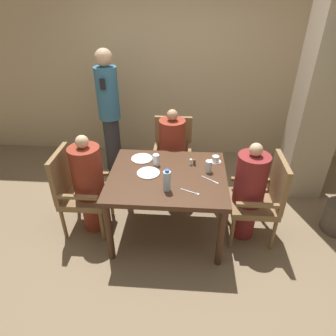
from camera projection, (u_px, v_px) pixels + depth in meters
name	position (u px, v px, depth m)	size (l,w,h in m)	color
ground_plane	(168.00, 229.00, 3.44)	(16.00, 16.00, 0.00)	#7A664C
wall_back	(177.00, 65.00, 4.35)	(8.00, 0.06, 2.80)	tan
pillar_stone	(321.00, 92.00, 3.43)	(0.47, 0.47, 2.70)	tan
dining_table	(168.00, 182.00, 3.10)	(1.20, 1.02, 0.75)	#422819
chair_left_side	(77.00, 189.00, 3.23)	(0.49, 0.49, 0.96)	brown
diner_in_left_chair	(89.00, 184.00, 3.18)	(0.32, 0.32, 1.16)	maroon
chair_far_side	(173.00, 152.00, 3.93)	(0.49, 0.49, 0.96)	brown
diner_in_far_chair	(172.00, 152.00, 3.77)	(0.32, 0.32, 1.16)	maroon
chair_right_side	(262.00, 197.00, 3.11)	(0.49, 0.49, 0.96)	brown
diner_in_right_chair	(249.00, 191.00, 3.09)	(0.32, 0.32, 1.13)	maroon
standing_host	(109.00, 110.00, 4.10)	(0.30, 0.33, 1.74)	#2D2D33
plate_main_left	(142.00, 159.00, 3.32)	(0.24, 0.24, 0.01)	white
plate_main_right	(148.00, 173.00, 3.07)	(0.24, 0.24, 0.01)	white
teacup_with_saucer	(215.00, 159.00, 3.26)	(0.13, 0.13, 0.07)	white
water_bottle	(167.00, 181.00, 2.78)	(0.07, 0.07, 0.22)	#A3C6DB
glass_tall_near	(209.00, 166.00, 3.07)	(0.07, 0.07, 0.12)	silver
glass_tall_mid	(156.00, 160.00, 3.19)	(0.07, 0.07, 0.12)	silver
salt_shaker	(191.00, 162.00, 3.21)	(0.03, 0.03, 0.07)	white
pepper_shaker	(194.00, 162.00, 3.20)	(0.03, 0.03, 0.06)	#4C3D2D
fork_beside_plate	(192.00, 192.00, 2.79)	(0.18, 0.09, 0.00)	silver
knife_beside_plate	(211.00, 180.00, 2.97)	(0.17, 0.13, 0.00)	silver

